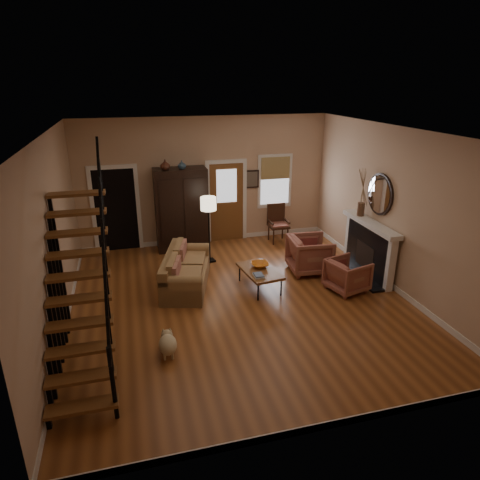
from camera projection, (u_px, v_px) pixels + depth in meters
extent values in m
plane|color=brown|center=(240.00, 301.00, 8.52)|extent=(7.00, 7.00, 0.00)
plane|color=white|center=(240.00, 132.00, 7.35)|extent=(7.00, 7.00, 0.00)
cube|color=tan|center=(205.00, 182.00, 11.10)|extent=(6.50, 0.04, 3.30)
cube|color=tan|center=(53.00, 239.00, 7.15)|extent=(0.04, 7.00, 3.30)
cube|color=tan|center=(394.00, 210.00, 8.72)|extent=(0.04, 7.00, 3.30)
cube|color=black|center=(116.00, 209.00, 10.89)|extent=(1.00, 0.36, 2.10)
cube|color=brown|center=(226.00, 203.00, 11.43)|extent=(0.90, 0.06, 2.10)
cube|color=silver|center=(275.00, 181.00, 11.57)|extent=(0.96, 0.06, 1.46)
cube|color=black|center=(370.00, 250.00, 9.53)|extent=(0.24, 1.60, 1.15)
cube|color=white|center=(371.00, 224.00, 9.29)|extent=(0.30, 1.95, 0.10)
cylinder|color=silver|center=(379.00, 194.00, 9.09)|extent=(0.05, 0.90, 0.90)
imported|color=#4C2619|center=(165.00, 165.00, 10.23)|extent=(0.24, 0.24, 0.25)
imported|color=#334C60|center=(182.00, 165.00, 10.34)|extent=(0.20, 0.20, 0.21)
imported|color=orange|center=(260.00, 265.00, 9.04)|extent=(0.38, 0.38, 0.09)
imported|color=maroon|center=(347.00, 275.00, 8.85)|extent=(0.92, 0.91, 0.69)
imported|color=maroon|center=(310.00, 254.00, 9.70)|extent=(1.00, 0.97, 0.83)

